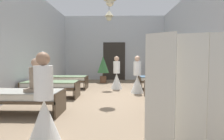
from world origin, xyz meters
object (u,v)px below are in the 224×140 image
(bed_left_row_1, at_px, (51,85))
(nurse_mid_aisle, at_px, (137,80))
(privacy_screen, at_px, (191,97))
(bed_right_row_0, at_px, (198,97))
(bed_left_row_2, at_px, (66,79))
(patient_seated_primary, at_px, (36,79))
(bed_left_row_0, at_px, (23,96))
(potted_plant, at_px, (103,66))
(nurse_far_aisle, at_px, (44,110))
(bed_right_row_2, at_px, (160,79))
(nurse_near_aisle, at_px, (117,77))
(bed_right_row_1, at_px, (173,86))

(bed_left_row_1, bearing_deg, nurse_mid_aisle, 16.80)
(privacy_screen, bearing_deg, bed_right_row_0, 83.11)
(bed_left_row_2, height_order, privacy_screen, privacy_screen)
(nurse_mid_aisle, xyz_separation_m, privacy_screen, (0.19, -4.76, 0.32))
(bed_left_row_2, relative_size, patient_seated_primary, 2.38)
(bed_left_row_0, xyz_separation_m, bed_left_row_1, (0.00, 1.90, 0.00))
(bed_left_row_0, bearing_deg, potted_plant, 75.28)
(bed_left_row_2, distance_m, patient_seated_primary, 3.85)
(bed_right_row_0, bearing_deg, patient_seated_primary, -179.86)
(nurse_far_aisle, xyz_separation_m, privacy_screen, (2.18, -0.46, 0.32))
(nurse_mid_aisle, bearing_deg, potted_plant, 69.28)
(bed_left_row_0, bearing_deg, bed_right_row_2, 41.82)
(bed_right_row_0, bearing_deg, bed_left_row_1, 155.90)
(bed_left_row_0, xyz_separation_m, bed_right_row_2, (4.25, 3.80, 0.00))
(bed_left_row_0, bearing_deg, nurse_near_aisle, 59.02)
(bed_left_row_0, relative_size, nurse_mid_aisle, 1.28)
(bed_right_row_0, distance_m, bed_left_row_2, 5.70)
(bed_right_row_2, bearing_deg, potted_plant, 143.37)
(bed_left_row_1, bearing_deg, bed_right_row_1, 0.00)
(nurse_mid_aisle, bearing_deg, bed_left_row_1, 148.17)
(nurse_near_aisle, xyz_separation_m, privacy_screen, (1.01, -5.74, 0.32))
(bed_right_row_0, distance_m, nurse_mid_aisle, 3.06)
(bed_left_row_1, distance_m, patient_seated_primary, 1.99)
(bed_left_row_1, distance_m, potted_plant, 4.24)
(bed_right_row_0, distance_m, nurse_near_aisle, 4.29)
(bed_right_row_1, relative_size, nurse_far_aisle, 1.28)
(bed_left_row_1, xyz_separation_m, bed_left_row_2, (0.00, 1.90, 0.00))
(bed_right_row_0, height_order, bed_left_row_2, same)
(privacy_screen, bearing_deg, bed_left_row_0, 169.12)
(bed_right_row_0, distance_m, bed_right_row_2, 3.80)
(bed_left_row_1, height_order, bed_left_row_2, same)
(bed_right_row_2, bearing_deg, nurse_near_aisle, 179.53)
(bed_right_row_1, bearing_deg, nurse_far_aisle, -132.89)
(bed_right_row_0, xyz_separation_m, nurse_mid_aisle, (-1.14, 2.84, 0.09))
(bed_left_row_1, relative_size, bed_right_row_1, 1.00)
(nurse_mid_aisle, distance_m, potted_plant, 3.40)
(nurse_mid_aisle, xyz_separation_m, patient_seated_primary, (-2.76, -2.85, 0.34))
(bed_right_row_0, relative_size, bed_right_row_1, 1.00)
(nurse_near_aisle, xyz_separation_m, potted_plant, (-0.76, 2.00, 0.41))
(bed_left_row_1, bearing_deg, patient_seated_primary, -79.61)
(bed_right_row_0, height_order, nurse_far_aisle, nurse_far_aisle)
(bed_left_row_2, relative_size, privacy_screen, 1.12)
(bed_left_row_1, bearing_deg, nurse_near_aisle, 39.91)
(patient_seated_primary, bearing_deg, bed_left_row_0, 178.44)
(bed_right_row_0, relative_size, nurse_far_aisle, 1.28)
(bed_right_row_1, relative_size, potted_plant, 1.27)
(bed_left_row_0, distance_m, patient_seated_primary, 0.55)
(bed_left_row_1, height_order, privacy_screen, privacy_screen)
(bed_right_row_2, bearing_deg, nurse_far_aisle, -120.70)
(privacy_screen, bearing_deg, nurse_mid_aisle, 111.65)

